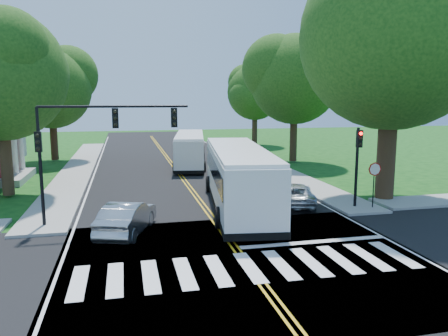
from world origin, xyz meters
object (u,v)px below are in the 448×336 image
object	(u,v)px
bus_lead	(238,176)
suv	(294,194)
dark_sedan	(234,161)
signal_nw	(91,136)
hatchback	(127,218)
bus_follow	(190,149)
signal_ne	(358,156)

from	to	relation	value
bus_lead	suv	size ratio (longest dim) A/B	2.93
bus_lead	dark_sedan	xyz separation A→B (m)	(3.05, 13.00, -1.10)
signal_nw	hatchback	bearing A→B (deg)	-49.48
bus_follow	dark_sedan	size ratio (longest dim) A/B	2.42
signal_ne	suv	bearing A→B (deg)	151.88
hatchback	dark_sedan	distance (m)	18.98
suv	dark_sedan	distance (m)	13.18
hatchback	bus_lead	bearing A→B (deg)	-131.37
bus_lead	hatchback	world-z (taller)	bus_lead
signal_nw	dark_sedan	size ratio (longest dim) A/B	1.50
suv	signal_nw	bearing A→B (deg)	25.35
bus_follow	suv	bearing A→B (deg)	112.35
suv	signal_ne	bearing A→B (deg)	168.92
bus_follow	hatchback	xyz separation A→B (m)	(-5.85, -19.60, -0.80)
bus_lead	dark_sedan	size ratio (longest dim) A/B	2.80
dark_sedan	suv	bearing A→B (deg)	112.15
bus_lead	bus_follow	xyz separation A→B (m)	(-0.35, 16.02, -0.25)
bus_lead	hatchback	xyz separation A→B (m)	(-6.20, -3.58, -1.05)
signal_ne	bus_follow	xyz separation A→B (m)	(-6.68, 17.80, -1.41)
bus_lead	suv	xyz separation A→B (m)	(3.33, -0.18, -1.16)
bus_lead	suv	bearing A→B (deg)	-175.36
hatchback	signal_ne	bearing A→B (deg)	-153.19
bus_follow	dark_sedan	xyz separation A→B (m)	(3.40, -3.02, -0.85)
signal_nw	signal_ne	size ratio (longest dim) A/B	1.62
bus_follow	suv	xyz separation A→B (m)	(3.68, -16.20, -0.91)
signal_nw	dark_sedan	xyz separation A→B (m)	(10.78, 14.79, -3.67)
signal_nw	dark_sedan	world-z (taller)	signal_nw
signal_ne	bus_lead	size ratio (longest dim) A/B	0.33
dark_sedan	bus_lead	bearing A→B (deg)	97.74
signal_ne	suv	distance (m)	4.12
hatchback	bus_follow	bearing A→B (deg)	-87.96
signal_ne	bus_follow	bearing A→B (deg)	110.56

